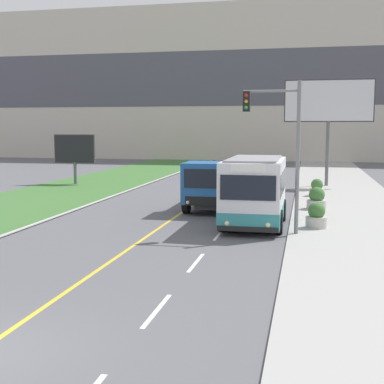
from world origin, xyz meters
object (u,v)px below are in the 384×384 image
object	(u,v)px
dump_truck	(213,186)
car_distant	(247,174)
planter_round_third	(317,188)
city_bus	(254,192)
billboard_large	(329,104)
billboard_small	(75,150)
planter_round_near	(316,217)
planter_round_second	(317,199)
traffic_light_mast	(282,138)

from	to	relation	value
dump_truck	car_distant	size ratio (longest dim) A/B	1.47
dump_truck	car_distant	xyz separation A→B (m)	(0.23, 13.93, -0.61)
dump_truck	planter_round_third	distance (m)	8.62
city_bus	billboard_large	world-z (taller)	billboard_large
billboard_small	planter_round_third	bearing A→B (deg)	-11.92
city_bus	planter_round_near	xyz separation A→B (m)	(2.67, -0.18, -0.96)
billboard_small	planter_round_near	xyz separation A→B (m)	(17.57, -14.51, -2.00)
planter_round_near	dump_truck	bearing A→B (deg)	141.92
city_bus	planter_round_third	size ratio (longest dim) A/B	5.09
billboard_large	city_bus	bearing A→B (deg)	-102.35
dump_truck	car_distant	bearing A→B (deg)	89.07
city_bus	planter_round_third	xyz separation A→B (m)	(2.86, 10.58, -0.98)
planter_round_second	car_distant	bearing A→B (deg)	111.89
city_bus	planter_round_second	world-z (taller)	city_bus
traffic_light_mast	billboard_large	bearing A→B (deg)	82.45
city_bus	planter_round_second	xyz separation A→B (m)	(2.77, 5.20, -0.94)
dump_truck	billboard_small	distance (m)	16.23
planter_round_near	planter_round_third	bearing A→B (deg)	88.97
city_bus	planter_round_near	distance (m)	2.84
planter_round_near	planter_round_second	bearing A→B (deg)	88.96
traffic_light_mast	planter_round_second	bearing A→B (deg)	77.25
traffic_light_mast	planter_round_third	bearing A→B (deg)	82.35
billboard_small	planter_round_second	xyz separation A→B (m)	(17.66, -9.13, -1.98)
traffic_light_mast	planter_round_third	xyz separation A→B (m)	(1.64, 12.20, -3.36)
car_distant	planter_round_near	distance (m)	18.68
city_bus	billboard_small	size ratio (longest dim) A/B	1.44
traffic_light_mast	planter_round_third	distance (m)	12.76
planter_round_near	traffic_light_mast	bearing A→B (deg)	-135.15
billboard_large	billboard_small	bearing A→B (deg)	-172.94
traffic_light_mast	car_distant	bearing A→B (deg)	100.29
traffic_light_mast	billboard_small	bearing A→B (deg)	135.31
planter_round_second	planter_round_near	bearing A→B (deg)	-91.04
traffic_light_mast	planter_round_near	size ratio (longest dim) A/B	5.65
car_distant	planter_round_third	world-z (taller)	car_distant
dump_truck	planter_round_second	distance (m)	5.50
traffic_light_mast	planter_round_second	xyz separation A→B (m)	(1.54, 6.82, -3.32)
traffic_light_mast	billboard_large	xyz separation A→B (m)	(2.42, 18.24, 2.04)
planter_round_second	planter_round_third	xyz separation A→B (m)	(0.10, 5.38, -0.04)
car_distant	planter_round_second	size ratio (longest dim) A/B	3.75
city_bus	billboard_small	world-z (taller)	billboard_small
planter_round_third	car_distant	bearing A→B (deg)	125.50
billboard_small	planter_round_second	world-z (taller)	billboard_small
billboard_small	planter_round_second	distance (m)	19.98
dump_truck	billboard_large	xyz separation A→B (m)	(6.17, 12.73, 4.64)
billboard_large	planter_round_second	size ratio (longest dim) A/B	6.69
billboard_large	planter_round_third	distance (m)	8.14
dump_truck	billboard_large	world-z (taller)	billboard_large
car_distant	billboard_large	size ratio (longest dim) A/B	0.56
car_distant	planter_round_second	xyz separation A→B (m)	(5.07, -12.63, -0.11)
billboard_large	planter_round_third	xyz separation A→B (m)	(-0.78, -6.05, -5.39)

